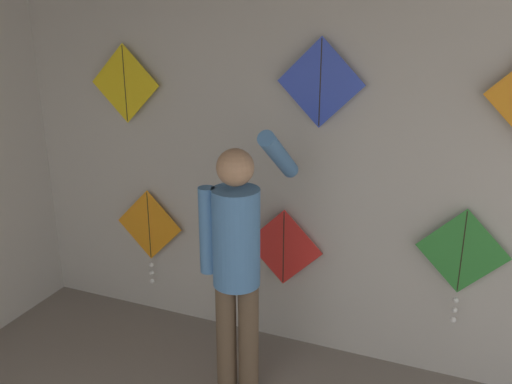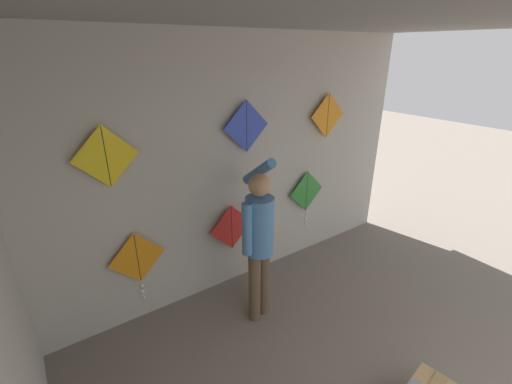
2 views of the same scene
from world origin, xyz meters
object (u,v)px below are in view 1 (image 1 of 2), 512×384
at_px(kite_0, 149,230).
at_px(kite_3, 125,84).
at_px(kite_1, 284,247).
at_px(kite_4, 320,83).
at_px(kite_2, 461,258).
at_px(shopkeeper, 237,255).

distance_m(kite_0, kite_3, 1.09).
distance_m(kite_1, kite_4, 1.14).
distance_m(kite_0, kite_4, 1.73).
distance_m(kite_2, kite_3, 2.49).
height_order(kite_1, kite_4, kite_4).
bearing_deg(shopkeeper, kite_1, 72.11).
bearing_deg(kite_3, kite_0, -0.48).
relative_size(kite_3, kite_4, 1.00).
xyz_separation_m(kite_2, kite_3, (-2.32, 0.00, 0.91)).
distance_m(kite_3, kite_4, 1.40).
height_order(kite_1, kite_2, kite_2).
distance_m(kite_0, kite_2, 2.20).
bearing_deg(shopkeeper, kite_0, 136.27).
xyz_separation_m(shopkeeper, kite_4, (0.28, 0.62, 0.91)).
xyz_separation_m(shopkeeper, kite_2, (1.19, 0.62, -0.08)).
distance_m(shopkeeper, kite_0, 1.20).
relative_size(kite_2, kite_4, 1.38).
relative_size(kite_0, kite_3, 1.38).
height_order(shopkeeper, kite_3, kite_3).
height_order(shopkeeper, kite_4, kite_4).
distance_m(kite_0, kite_1, 1.07).
height_order(kite_2, kite_4, kite_4).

